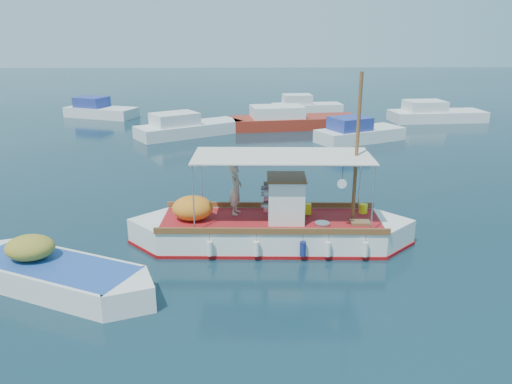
{
  "coord_description": "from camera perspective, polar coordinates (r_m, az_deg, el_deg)",
  "views": [
    {
      "loc": [
        -1.46,
        -15.51,
        6.83
      ],
      "look_at": [
        -1.12,
        0.0,
        1.75
      ],
      "focal_mm": 35.0,
      "sensor_mm": 36.0,
      "label": 1
    }
  ],
  "objects": [
    {
      "name": "bg_boat_e",
      "position": [
        41.56,
        19.71,
        8.31
      ],
      "size": [
        7.4,
        3.26,
        1.8
      ],
      "rotation": [
        0.0,
        0.0,
        0.09
      ],
      "color": "silver",
      "rests_on": "ground"
    },
    {
      "name": "ground",
      "position": [
        17.01,
        3.81,
        -5.59
      ],
      "size": [
        160.0,
        160.0,
        0.0
      ],
      "primitive_type": "plane",
      "color": "black",
      "rests_on": "ground"
    },
    {
      "name": "bg_boat_n",
      "position": [
        36.56,
        4.08,
        8.1
      ],
      "size": [
        9.46,
        4.13,
        1.8
      ],
      "rotation": [
        0.0,
        0.0,
        0.15
      ],
      "color": "maroon",
      "rests_on": "ground"
    },
    {
      "name": "bg_boat_far_w",
      "position": [
        42.96,
        -17.45,
        8.82
      ],
      "size": [
        6.18,
        4.2,
        1.8
      ],
      "rotation": [
        0.0,
        0.0,
        -0.37
      ],
      "color": "silver",
      "rests_on": "ground"
    },
    {
      "name": "dinghy",
      "position": [
        15.04,
        -22.08,
        -8.89
      ],
      "size": [
        5.98,
        3.67,
        1.61
      ],
      "rotation": [
        0.0,
        0.0,
        -0.43
      ],
      "color": "white",
      "rests_on": "ground"
    },
    {
      "name": "bg_boat_ne",
      "position": [
        32.59,
        11.56,
        6.54
      ],
      "size": [
        6.11,
        4.51,
        1.8
      ],
      "rotation": [
        0.0,
        0.0,
        0.46
      ],
      "color": "silver",
      "rests_on": "ground"
    },
    {
      "name": "fishing_caique",
      "position": [
        16.57,
        1.51,
        -4.29
      ],
      "size": [
        9.53,
        2.89,
        5.81
      ],
      "rotation": [
        0.0,
        0.0,
        -0.03
      ],
      "color": "white",
      "rests_on": "ground"
    },
    {
      "name": "bg_boat_far_n",
      "position": [
        43.15,
        5.6,
        9.59
      ],
      "size": [
        6.02,
        2.68,
        1.8
      ],
      "rotation": [
        0.0,
        0.0,
        0.12
      ],
      "color": "silver",
      "rests_on": "ground"
    },
    {
      "name": "bg_boat_nw",
      "position": [
        34.03,
        -7.92,
        7.22
      ],
      "size": [
        7.32,
        5.85,
        1.8
      ],
      "rotation": [
        0.0,
        0.0,
        0.56
      ],
      "color": "silver",
      "rests_on": "ground"
    }
  ]
}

